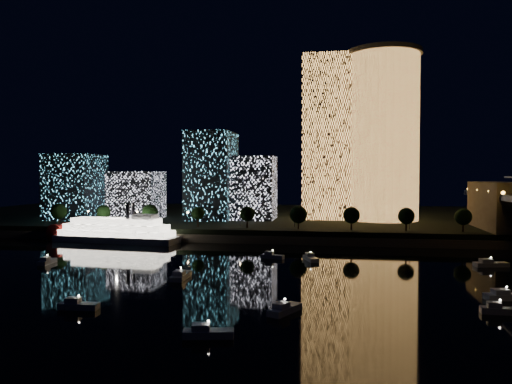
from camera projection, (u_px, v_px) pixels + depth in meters
ground at (312, 299)px, 103.22m from camera, size 520.00×520.00×0.00m
far_bank at (329, 219)px, 260.84m from camera, size 420.00×160.00×5.00m
seawall at (324, 240)px, 183.99m from camera, size 420.00×6.00×3.00m
tower_cylindrical at (383, 136)px, 228.03m from camera, size 34.00×34.00×76.95m
tower_rectangular at (329, 138)px, 237.21m from camera, size 24.00×24.00×76.35m
midrise_blocks at (173, 184)px, 234.41m from camera, size 103.82×34.80×40.73m
riverboat at (111, 231)px, 191.01m from camera, size 53.21×16.01×15.79m
motorboats at (296, 280)px, 117.74m from camera, size 131.78×80.09×2.78m
esplanade_trees at (247, 214)px, 194.53m from camera, size 166.42×6.85×8.92m
street_lamps at (240, 216)px, 201.17m from camera, size 132.70×0.70×5.65m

